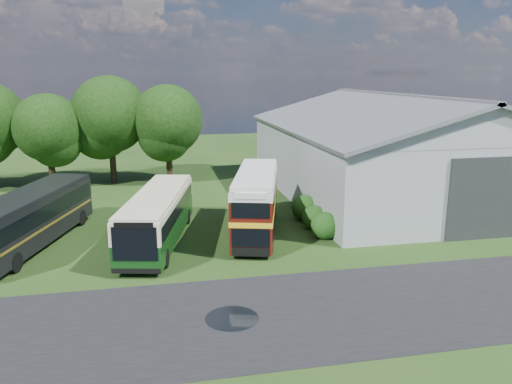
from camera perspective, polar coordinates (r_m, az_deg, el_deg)
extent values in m
plane|color=#1A3811|center=(23.89, -0.29, -10.67)|extent=(120.00, 120.00, 0.00)
cube|color=black|center=(22.05, 9.17, -13.01)|extent=(60.00, 8.00, 0.02)
cylinder|color=black|center=(21.00, -2.77, -14.27)|extent=(2.20, 2.20, 0.01)
cube|color=gray|center=(42.65, 15.45, 3.49)|extent=(18.00, 24.00, 5.50)
cube|color=#2D3033|center=(32.64, 24.98, -0.69)|extent=(5.20, 0.18, 5.00)
cylinder|color=black|center=(46.46, -22.27, 2.22)|extent=(0.56, 0.56, 3.06)
sphere|color=black|center=(45.94, -22.69, 6.80)|extent=(5.78, 5.78, 5.78)
cylinder|color=black|center=(47.01, -16.03, 3.17)|extent=(0.56, 0.56, 3.60)
sphere|color=black|center=(46.47, -16.38, 8.51)|extent=(6.80, 6.80, 6.80)
cylinder|color=black|center=(45.93, -9.87, 3.07)|extent=(0.56, 0.56, 3.31)
sphere|color=black|center=(45.39, -10.08, 8.11)|extent=(6.26, 6.26, 6.26)
sphere|color=#194714|center=(30.71, 7.81, -5.22)|extent=(1.70, 1.70, 1.70)
sphere|color=#194714|center=(32.50, 6.64, -4.13)|extent=(1.60, 1.60, 1.60)
sphere|color=#194714|center=(34.32, 5.60, -3.15)|extent=(1.80, 1.80, 1.80)
cube|color=#0E3610|center=(29.67, -11.14, -2.68)|extent=(4.81, 11.20, 2.71)
cube|color=#4D120B|center=(30.54, 0.01, -1.04)|extent=(4.71, 9.54, 3.70)
cube|color=black|center=(31.48, -24.32, -2.58)|extent=(5.61, 11.64, 2.82)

